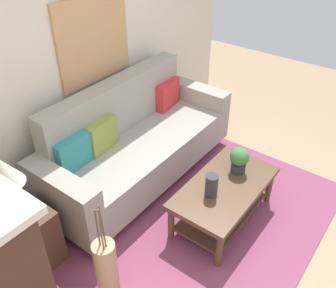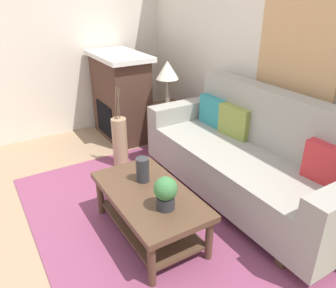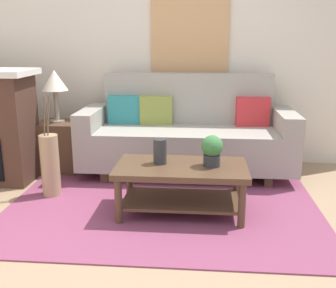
% 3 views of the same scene
% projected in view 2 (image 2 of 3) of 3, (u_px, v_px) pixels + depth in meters
% --- Properties ---
extents(ground_plane, '(8.85, 8.85, 0.00)m').
position_uv_depth(ground_plane, '(106.00, 236.00, 2.84)').
color(ground_plane, '#9E7F60').
extents(wall_back, '(4.85, 0.10, 2.70)m').
position_uv_depth(wall_back, '(286.00, 54.00, 3.18)').
color(wall_back, beige).
rests_on(wall_back, ground_plane).
extents(wall_left, '(0.10, 4.91, 2.70)m').
position_uv_depth(wall_left, '(60.00, 36.00, 4.38)').
color(wall_left, beige).
rests_on(wall_left, ground_plane).
extents(area_rug, '(2.75, 2.07, 0.01)m').
position_uv_depth(area_rug, '(157.00, 217.00, 3.08)').
color(area_rug, '#843D5B').
rests_on(area_rug, ground_plane).
extents(couch, '(2.28, 0.84, 1.08)m').
position_uv_depth(couch, '(248.00, 159.00, 3.19)').
color(couch, gray).
rests_on(couch, ground_plane).
extents(throw_pillow_teal, '(0.36, 0.13, 0.32)m').
position_uv_depth(throw_pillow_teal, '(213.00, 111.00, 3.69)').
color(throw_pillow_teal, teal).
rests_on(throw_pillow_teal, couch).
extents(throw_pillow_olive, '(0.37, 0.16, 0.32)m').
position_uv_depth(throw_pillow_olive, '(235.00, 121.00, 3.42)').
color(throw_pillow_olive, olive).
rests_on(throw_pillow_olive, couch).
extents(throw_pillow_crimson, '(0.37, 0.15, 0.32)m').
position_uv_depth(throw_pillow_crimson, '(327.00, 164.00, 2.59)').
color(throw_pillow_crimson, red).
rests_on(throw_pillow_crimson, couch).
extents(coffee_table, '(1.10, 0.60, 0.43)m').
position_uv_depth(coffee_table, '(149.00, 204.00, 2.74)').
color(coffee_table, '#513826').
rests_on(coffee_table, ground_plane).
extents(tabletop_vase, '(0.11, 0.11, 0.21)m').
position_uv_depth(tabletop_vase, '(143.00, 170.00, 2.80)').
color(tabletop_vase, '#2D2D33').
rests_on(tabletop_vase, coffee_table).
extents(potted_plant_tabletop, '(0.18, 0.18, 0.26)m').
position_uv_depth(potted_plant_tabletop, '(166.00, 192.00, 2.44)').
color(potted_plant_tabletop, '#2D2D33').
rests_on(potted_plant_tabletop, coffee_table).
extents(side_table, '(0.44, 0.44, 0.56)m').
position_uv_depth(side_table, '(167.00, 126.00, 4.35)').
color(side_table, '#513826').
rests_on(side_table, ground_plane).
extents(table_lamp, '(0.28, 0.28, 0.57)m').
position_uv_depth(table_lamp, '(167.00, 72.00, 4.04)').
color(table_lamp, gray).
rests_on(table_lamp, side_table).
extents(fireplace, '(1.02, 0.58, 1.16)m').
position_uv_depth(fireplace, '(121.00, 96.00, 4.51)').
color(fireplace, '#472D23').
rests_on(fireplace, ground_plane).
extents(floor_vase, '(0.17, 0.17, 0.60)m').
position_uv_depth(floor_vase, '(120.00, 143.00, 3.84)').
color(floor_vase, tan).
rests_on(floor_vase, ground_plane).
extents(floor_vase_branch_a, '(0.03, 0.05, 0.36)m').
position_uv_depth(floor_vase_branch_a, '(118.00, 104.00, 3.62)').
color(floor_vase_branch_a, brown).
rests_on(floor_vase_branch_a, floor_vase).
extents(floor_vase_branch_b, '(0.02, 0.02, 0.36)m').
position_uv_depth(floor_vase_branch_b, '(118.00, 103.00, 3.65)').
color(floor_vase_branch_b, brown).
rests_on(floor_vase_branch_b, floor_vase).
extents(floor_vase_branch_c, '(0.03, 0.03, 0.36)m').
position_uv_depth(floor_vase_branch_c, '(115.00, 103.00, 3.64)').
color(floor_vase_branch_c, brown).
rests_on(floor_vase_branch_c, floor_vase).
extents(framed_painting, '(0.89, 0.03, 0.83)m').
position_uv_depth(framed_painting, '(298.00, 45.00, 2.97)').
color(framed_painting, tan).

